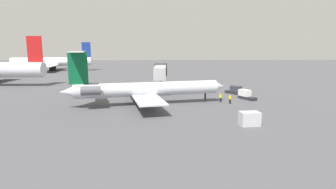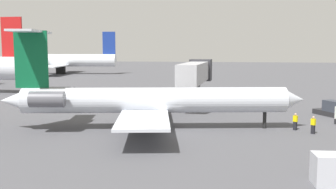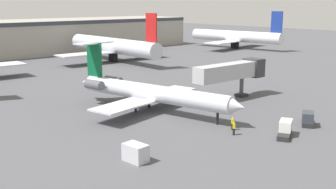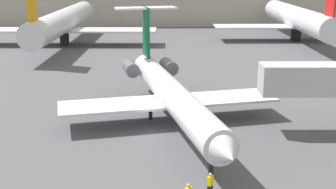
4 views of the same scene
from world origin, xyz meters
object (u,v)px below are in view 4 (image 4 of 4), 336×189
(regional_jet, at_px, (169,90))
(ground_crew_loader, at_px, (210,185))
(parked_airliner_centre, at_px, (297,18))
(parked_airliner_west_mid, at_px, (63,22))

(regional_jet, distance_m, ground_crew_loader, 15.09)
(regional_jet, distance_m, parked_airliner_centre, 54.49)
(regional_jet, height_order, ground_crew_loader, regional_jet)
(ground_crew_loader, relative_size, parked_airliner_west_mid, 0.04)
(parked_airliner_west_mid, bearing_deg, ground_crew_loader, -71.39)
(ground_crew_loader, xyz_separation_m, parked_airliner_centre, (25.00, 62.12, 3.53))
(ground_crew_loader, height_order, parked_airliner_centre, parked_airliner_centre)
(parked_airliner_west_mid, distance_m, parked_airliner_centre, 44.85)
(parked_airliner_west_mid, bearing_deg, regional_jet, -67.94)
(parked_airliner_west_mid, xyz_separation_m, parked_airliner_centre, (44.71, 3.59, 0.02))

